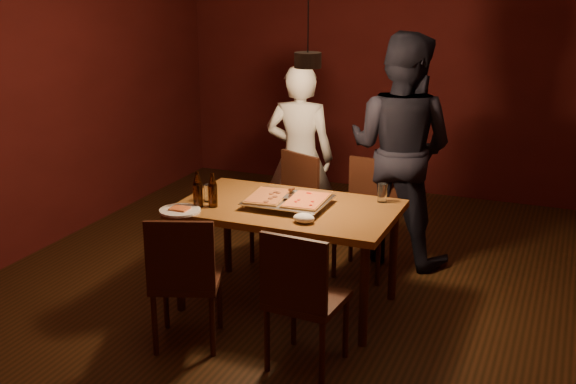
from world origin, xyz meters
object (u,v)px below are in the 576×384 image
at_px(chair_near_left, 184,270).
at_px(plate_slice, 180,210).
at_px(beer_bottle_a, 198,189).
at_px(pendant_lamp, 308,58).
at_px(dining_table, 288,216).
at_px(diner_dark, 400,149).
at_px(diner_white, 300,157).
at_px(pizza_tray, 288,203).
at_px(chair_far_right, 369,206).
at_px(chair_near_right, 301,289).
at_px(chair_far_left, 290,199).
at_px(beer_bottle_b, 213,190).

relative_size(chair_near_left, plate_slice, 1.94).
xyz_separation_m(beer_bottle_a, pendant_lamp, (0.68, 0.32, 0.88)).
distance_m(dining_table, chair_near_left, 0.91).
bearing_deg(diner_dark, beer_bottle_a, 63.33).
xyz_separation_m(dining_table, diner_white, (-0.36, 1.13, 0.12)).
relative_size(chair_near_left, diner_dark, 0.29).
bearing_deg(pizza_tray, chair_far_right, 72.52).
xyz_separation_m(chair_near_left, pendant_lamp, (0.47, 0.89, 1.22)).
height_order(chair_near_right, pendant_lamp, pendant_lamp).
distance_m(chair_far_left, diner_dark, 0.97).
height_order(chair_far_left, pizza_tray, chair_far_left).
height_order(chair_far_right, diner_white, diner_white).
xyz_separation_m(chair_near_left, chair_near_right, (0.77, 0.02, 0.00)).
distance_m(chair_far_left, chair_near_right, 1.73).
distance_m(chair_far_left, diner_white, 0.44).
relative_size(chair_far_left, beer_bottle_b, 2.33).
bearing_deg(chair_near_right, diner_dark, 91.71).
xyz_separation_m(chair_far_left, pendant_lamp, (0.41, -0.71, 1.22)).
distance_m(beer_bottle_b, plate_slice, 0.26).
height_order(beer_bottle_b, pendant_lamp, pendant_lamp).
distance_m(chair_near_right, pendant_lamp, 1.53).
relative_size(chair_far_left, plate_slice, 1.99).
bearing_deg(pizza_tray, pendant_lamp, 36.22).
height_order(dining_table, chair_far_right, chair_far_right).
xyz_separation_m(chair_far_left, chair_near_right, (0.71, -1.57, 0.00)).
height_order(dining_table, pendant_lamp, pendant_lamp).
relative_size(chair_far_right, beer_bottle_b, 2.03).
bearing_deg(chair_near_left, beer_bottle_a, 89.26).
distance_m(dining_table, pendant_lamp, 1.09).
height_order(chair_far_left, chair_near_right, same).
relative_size(pizza_tray, plate_slice, 1.97).
bearing_deg(chair_near_right, plate_slice, 162.96).
relative_size(beer_bottle_a, beer_bottle_b, 1.06).
bearing_deg(plate_slice, diner_dark, 54.08).
relative_size(pizza_tray, pendant_lamp, 0.50).
distance_m(chair_far_left, chair_near_left, 1.60).
distance_m(chair_near_right, diner_white, 2.09).
height_order(chair_near_left, pendant_lamp, pendant_lamp).
bearing_deg(chair_far_right, dining_table, 71.14).
bearing_deg(pendant_lamp, chair_far_left, 120.03).
bearing_deg(chair_near_left, dining_table, 45.82).
distance_m(plate_slice, diner_dark, 1.93).
xyz_separation_m(chair_far_right, beer_bottle_b, (-0.82, -1.05, 0.33)).
distance_m(diner_white, diner_dark, 0.87).
height_order(chair_near_right, beer_bottle_a, beer_bottle_a).
bearing_deg(diner_dark, beer_bottle_b, 65.15).
bearing_deg(beer_bottle_b, pizza_tray, 24.56).
relative_size(beer_bottle_b, plate_slice, 0.86).
xyz_separation_m(chair_far_left, diner_dark, (0.80, 0.39, 0.40)).
bearing_deg(pizza_tray, dining_table, 154.33).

